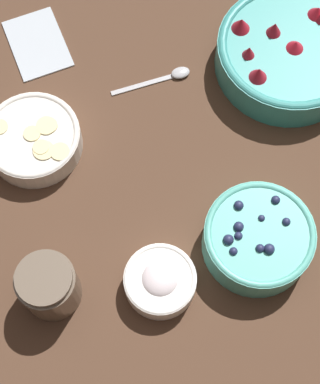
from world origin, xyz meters
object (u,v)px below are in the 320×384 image
(bowl_blueberries, at_px, (258,238))
(bowl_cream, at_px, (160,281))
(bowl_bananas, at_px, (33,139))
(jar_chocolate, at_px, (49,286))
(bowl_strawberries, at_px, (289,52))

(bowl_blueberries, height_order, bowl_cream, bowl_blueberries)
(bowl_bananas, xyz_separation_m, jar_chocolate, (0.24, 0.06, 0.02))
(bowl_strawberries, relative_size, bowl_bananas, 1.59)
(bowl_cream, bearing_deg, bowl_blueberries, 117.47)
(bowl_strawberries, distance_m, bowl_blueberries, 0.33)
(bowl_blueberries, distance_m, bowl_bananas, 0.38)
(bowl_cream, bearing_deg, bowl_strawberries, 155.36)
(bowl_strawberries, relative_size, bowl_blueberries, 1.49)
(bowl_strawberries, xyz_separation_m, jar_chocolate, (0.42, -0.34, 0.01))
(bowl_cream, relative_size, jar_chocolate, 1.13)
(bowl_strawberries, distance_m, bowl_bananas, 0.44)
(bowl_blueberries, relative_size, bowl_bananas, 1.07)
(bowl_bananas, height_order, jar_chocolate, jar_chocolate)
(bowl_blueberries, relative_size, jar_chocolate, 1.73)
(bowl_blueberries, height_order, bowl_bananas, bowl_blueberries)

